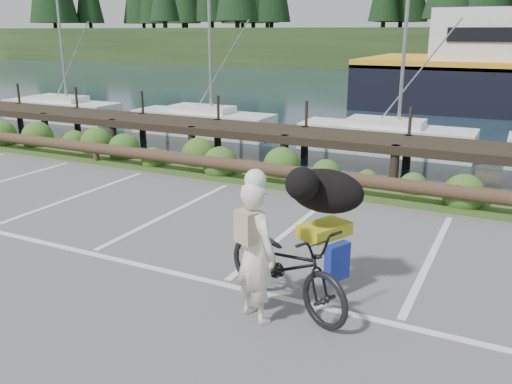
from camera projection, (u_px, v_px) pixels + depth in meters
ground at (236, 274)px, 8.39m from camera, size 72.00×72.00×0.00m
harbor_backdrop at (508, 58)px, 75.44m from camera, size 170.00×160.00×30.00m
vegetation_strip at (342, 187)px, 12.91m from camera, size 34.00×1.60×0.10m
log_rail at (332, 196)px, 12.33m from camera, size 32.00×0.30×0.60m
bicycle at (286, 265)px, 7.27m from camera, size 2.39×1.65×1.19m
cyclist at (255, 252)px, 6.86m from camera, size 0.80×0.68×1.86m
dog at (326, 191)px, 7.45m from camera, size 0.92×1.20×0.62m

